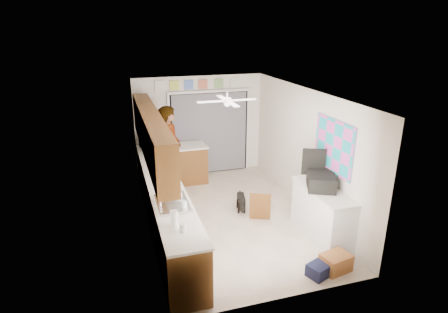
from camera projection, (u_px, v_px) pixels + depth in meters
floor at (230, 216)px, 7.56m from camera, size 5.00×5.00×0.00m
ceiling at (230, 93)px, 6.72m from camera, size 5.00×5.00×0.00m
wall_back at (200, 126)px, 9.40m from camera, size 3.20×0.00×3.20m
wall_front at (289, 220)px, 4.89m from camera, size 3.20×0.00×3.20m
wall_left at (145, 167)px, 6.70m from camera, size 0.00×5.00×5.00m
wall_right at (305, 150)px, 7.58m from camera, size 0.00×5.00×5.00m
left_base_cabinets at (164, 205)px, 7.05m from camera, size 0.60×4.80×0.90m
left_countertop at (164, 182)px, 6.90m from camera, size 0.62×4.80×0.04m
upper_cabinets at (151, 134)px, 6.74m from camera, size 0.32×4.00×0.80m
sink_basin at (172, 204)px, 5.98m from camera, size 0.50×0.76×0.06m
faucet at (160, 200)px, 5.90m from camera, size 0.03×0.03×0.22m
peninsula_base at (185, 165)px, 9.07m from camera, size 1.00×0.60×0.90m
peninsula_top at (184, 146)px, 8.92m from camera, size 1.04×0.64×0.04m
back_opening_recess at (210, 133)px, 9.50m from camera, size 2.00×0.06×2.10m
curtain_panel at (210, 134)px, 9.47m from camera, size 1.90×0.03×2.05m
door_trim_left at (170, 137)px, 9.20m from camera, size 0.06×0.04×2.10m
door_trim_right at (248, 131)px, 9.76m from camera, size 0.06×0.04×2.10m
door_trim_head at (209, 91)px, 9.12m from camera, size 2.10×0.04×0.06m
header_frame_0 at (174, 85)px, 8.85m from camera, size 0.22×0.02×0.22m
header_frame_1 at (189, 85)px, 8.95m from camera, size 0.22×0.02×0.22m
header_frame_2 at (203, 84)px, 9.05m from camera, size 0.22×0.02×0.22m
header_frame_3 at (219, 83)px, 9.16m from camera, size 0.22×0.02×0.22m
header_frame_4 at (234, 83)px, 9.27m from camera, size 0.22×0.02×0.22m
route66_sign at (160, 86)px, 8.76m from camera, size 0.22×0.02×0.26m
right_counter_base at (322, 214)px, 6.70m from camera, size 0.50×1.40×0.90m
right_counter_top at (324, 191)px, 6.54m from camera, size 0.54×1.44×0.04m
abstract_painting at (334, 146)px, 6.54m from camera, size 0.03×1.15×0.95m
ceiling_fan at (227, 101)px, 6.96m from camera, size 1.14×1.14×0.24m
microwave at (151, 142)px, 8.62m from camera, size 0.54×0.67×0.32m
cup at (178, 195)px, 6.18m from camera, size 0.16×0.16×0.11m
jar_a at (184, 205)px, 5.81m from camera, size 0.14×0.14×0.14m
jar_b at (182, 228)px, 5.17m from camera, size 0.09×0.09×0.13m
paper_towel_roll at (174, 219)px, 5.29m from camera, size 0.13×0.13×0.25m
suitcase at (321, 181)px, 6.56m from camera, size 0.68×0.76×0.26m
suitcase_rim at (320, 187)px, 6.60m from camera, size 0.64×0.71×0.02m
suitcase_lid at (314, 162)px, 6.74m from camera, size 0.39×0.20×0.50m
cardboard_box at (336, 262)px, 5.87m from camera, size 0.50×0.42×0.28m
navy_crate at (319, 270)px, 5.74m from camera, size 0.41×0.37×0.20m
cabinet_door_panel at (260, 207)px, 7.29m from camera, size 0.44×0.31×0.61m
man at (171, 150)px, 8.35m from camera, size 0.62×0.81×2.02m
dog at (241, 202)px, 7.75m from camera, size 0.31×0.52×0.38m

